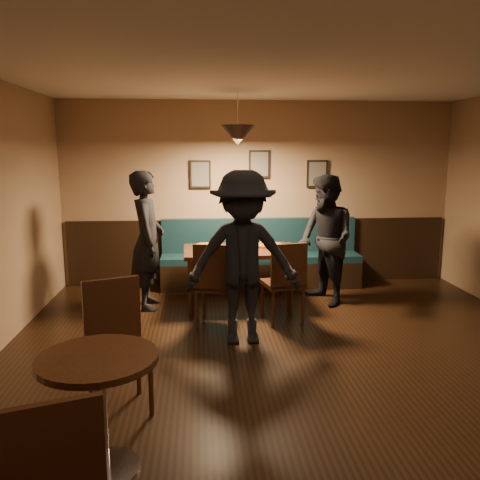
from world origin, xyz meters
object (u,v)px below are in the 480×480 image
(chair_near_left, at_px, (216,284))
(diner_right, at_px, (326,240))
(diner_front, at_px, (243,258))
(chair_near_right, at_px, (282,281))
(tabasco_bottle, at_px, (272,244))
(cafe_table, at_px, (101,415))
(booth_bench, at_px, (261,254))
(diner_left, at_px, (148,240))
(cafe_chair_near, at_px, (54,479))
(dining_table, at_px, (238,277))
(cafe_chair_far, at_px, (119,348))
(soda_glass, at_px, (289,248))

(chair_near_left, relative_size, diner_right, 0.58)
(diner_front, bearing_deg, chair_near_right, 48.20)
(chair_near_right, relative_size, tabasco_bottle, 7.50)
(chair_near_right, xyz_separation_m, cafe_table, (-1.63, -2.78, -0.10))
(tabasco_bottle, bearing_deg, booth_bench, 92.97)
(diner_left, bearing_deg, cafe_chair_near, 177.44)
(dining_table, distance_m, cafe_chair_near, 4.43)
(cafe_table, bearing_deg, dining_table, 71.89)
(diner_right, bearing_deg, booth_bench, -158.90)
(tabasco_bottle, xyz_separation_m, cafe_chair_far, (-1.61, -2.68, -0.31))
(diner_front, relative_size, tabasco_bottle, 13.96)
(dining_table, distance_m, soda_glass, 0.84)
(booth_bench, distance_m, cafe_table, 4.64)
(chair_near_left, height_order, diner_right, diner_right)
(dining_table, relative_size, soda_glass, 10.39)
(chair_near_right, height_order, soda_glass, chair_near_right)
(cafe_chair_near, bearing_deg, dining_table, 55.64)
(soda_glass, relative_size, cafe_chair_far, 0.13)
(soda_glass, bearing_deg, cafe_table, -119.12)
(chair_near_left, height_order, diner_left, diner_left)
(chair_near_right, xyz_separation_m, diner_right, (0.69, 0.68, 0.38))
(dining_table, height_order, tabasco_bottle, tabasco_bottle)
(dining_table, bearing_deg, cafe_chair_far, -114.84)
(diner_front, height_order, cafe_table, diner_front)
(soda_glass, relative_size, cafe_table, 0.17)
(chair_near_right, bearing_deg, diner_left, 145.10)
(dining_table, distance_m, diner_right, 1.28)
(diner_right, bearing_deg, chair_near_left, -81.79)
(cafe_chair_near, bearing_deg, chair_near_left, 57.01)
(soda_glass, distance_m, cafe_table, 3.65)
(chair_near_left, bearing_deg, cafe_chair_near, -91.87)
(dining_table, bearing_deg, booth_bench, 62.98)
(diner_left, height_order, soda_glass, diner_left)
(diner_right, bearing_deg, diner_left, -109.45)
(soda_glass, height_order, tabasco_bottle, soda_glass)
(chair_near_left, relative_size, chair_near_right, 1.02)
(tabasco_bottle, xyz_separation_m, cafe_chair_near, (-1.67, -4.25, -0.33))
(tabasco_bottle, distance_m, cafe_chair_near, 4.58)
(soda_glass, xyz_separation_m, tabasco_bottle, (-0.16, 0.31, -0.00))
(chair_near_left, height_order, cafe_chair_far, cafe_chair_far)
(cafe_table, distance_m, cafe_chair_far, 0.81)
(booth_bench, relative_size, soda_glass, 21.82)
(chair_near_left, bearing_deg, cafe_chair_far, -101.13)
(chair_near_right, xyz_separation_m, soda_glass, (0.14, 0.39, 0.33))
(booth_bench, xyz_separation_m, cafe_table, (-1.56, -4.37, -0.10))
(booth_bench, distance_m, tabasco_bottle, 0.95)
(diner_right, xyz_separation_m, tabasco_bottle, (-0.72, 0.02, -0.04))
(booth_bench, bearing_deg, diner_left, -150.94)
(booth_bench, height_order, soda_glass, booth_bench)
(cafe_chair_far, bearing_deg, soda_glass, -147.79)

